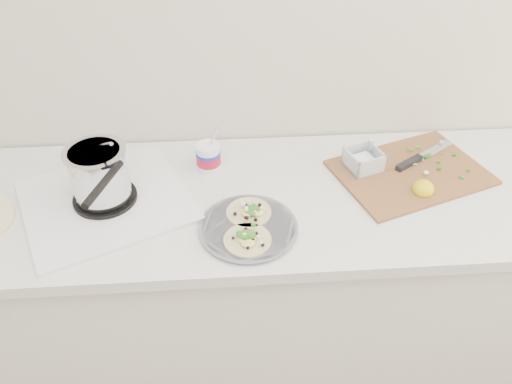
{
  "coord_description": "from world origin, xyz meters",
  "views": [
    {
      "loc": [
        -0.12,
        0.2,
        1.92
      ],
      "look_at": [
        -0.04,
        1.36,
        0.96
      ],
      "focal_mm": 35.0,
      "sensor_mm": 36.0,
      "label": 1
    }
  ],
  "objects": [
    {
      "name": "cutboard",
      "position": [
        0.48,
        1.5,
        0.92
      ],
      "size": [
        0.56,
        0.47,
        0.07
      ],
      "rotation": [
        0.0,
        0.0,
        0.34
      ],
      "color": "brown",
      "rests_on": "counter"
    },
    {
      "name": "tub",
      "position": [
        -0.18,
        1.56,
        0.96
      ],
      "size": [
        0.08,
        0.08,
        0.19
      ],
      "rotation": [
        0.0,
        0.0,
        -0.41
      ],
      "color": "white",
      "rests_on": "counter"
    },
    {
      "name": "counter",
      "position": [
        0.0,
        1.43,
        0.45
      ],
      "size": [
        2.44,
        0.66,
        0.9
      ],
      "color": "silver",
      "rests_on": "ground"
    },
    {
      "name": "taco_plate",
      "position": [
        -0.07,
        1.26,
        0.92
      ],
      "size": [
        0.29,
        0.29,
        0.04
      ],
      "rotation": [
        0.0,
        0.0,
        -0.36
      ],
      "color": "slate",
      "rests_on": "counter"
    },
    {
      "name": "stove",
      "position": [
        -0.5,
        1.41,
        0.98
      ],
      "size": [
        0.62,
        0.6,
        0.23
      ],
      "rotation": [
        0.0,
        0.0,
        0.42
      ],
      "color": "silver",
      "rests_on": "counter"
    }
  ]
}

